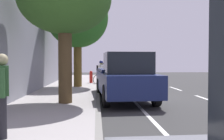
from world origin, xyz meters
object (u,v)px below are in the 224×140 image
(bicycle_at_curb, at_px, (104,80))
(cyclist_with_backpack, at_px, (101,70))
(parked_pickup_dark_blue_second, at_px, (124,79))
(fire_hydrant, at_px, (91,77))
(street_tree_near_cyclist, at_px, (78,18))
(pedestrian_on_phone, at_px, (2,90))
(parked_sedan_red_nearest, at_px, (109,71))
(street_tree_mid_block, at_px, (65,0))

(bicycle_at_curb, distance_m, cyclist_with_backpack, 0.83)
(parked_pickup_dark_blue_second, xyz_separation_m, fire_hydrant, (1.52, -7.22, -0.33))
(bicycle_at_curb, bearing_deg, parked_pickup_dark_blue_second, 95.40)
(street_tree_near_cyclist, xyz_separation_m, pedestrian_on_phone, (0.68, 10.03, -3.13))
(parked_pickup_dark_blue_second, xyz_separation_m, pedestrian_on_phone, (2.93, 5.45, 0.14))
(fire_hydrant, bearing_deg, parked_pickup_dark_blue_second, 101.92)
(parked_sedan_red_nearest, relative_size, pedestrian_on_phone, 2.78)
(parked_pickup_dark_blue_second, distance_m, street_tree_mid_block, 3.89)
(bicycle_at_curb, bearing_deg, fire_hydrant, -32.70)
(street_tree_near_cyclist, bearing_deg, bicycle_at_curb, -128.18)
(street_tree_mid_block, bearing_deg, pedestrian_on_phone, 80.53)
(parked_pickup_dark_blue_second, bearing_deg, parked_sedan_red_nearest, -90.38)
(parked_sedan_red_nearest, xyz_separation_m, pedestrian_on_phone, (3.02, 19.36, 0.29))
(parked_sedan_red_nearest, bearing_deg, street_tree_mid_block, 81.29)
(bicycle_at_curb, relative_size, cyclist_with_backpack, 0.91)
(pedestrian_on_phone, bearing_deg, street_tree_near_cyclist, -93.90)
(parked_sedan_red_nearest, xyz_separation_m, cyclist_with_backpack, (0.94, 6.81, 0.28))
(bicycle_at_curb, height_order, cyclist_with_backpack, cyclist_with_backpack)
(cyclist_with_backpack, distance_m, pedestrian_on_phone, 12.72)
(cyclist_with_backpack, relative_size, pedestrian_on_phone, 1.06)
(street_tree_near_cyclist, bearing_deg, cyclist_with_backpack, -118.98)
(cyclist_with_backpack, bearing_deg, pedestrian_on_phone, 80.59)
(street_tree_near_cyclist, xyz_separation_m, fire_hydrant, (-0.72, -2.63, -3.60))
(pedestrian_on_phone, bearing_deg, bicycle_at_curb, -100.78)
(street_tree_near_cyclist, bearing_deg, parked_sedan_red_nearest, -104.07)
(parked_sedan_red_nearest, bearing_deg, bicycle_at_curb, 84.33)
(bicycle_at_curb, bearing_deg, parked_sedan_red_nearest, -95.67)
(parked_sedan_red_nearest, bearing_deg, cyclist_with_backpack, 82.12)
(cyclist_with_backpack, relative_size, fire_hydrant, 2.02)
(cyclist_with_backpack, height_order, fire_hydrant, cyclist_with_backpack)
(parked_sedan_red_nearest, height_order, street_tree_mid_block, street_tree_mid_block)
(parked_pickup_dark_blue_second, bearing_deg, street_tree_mid_block, 30.93)
(parked_pickup_dark_blue_second, bearing_deg, bicycle_at_curb, -84.60)
(bicycle_at_curb, relative_size, pedestrian_on_phone, 0.96)
(parked_sedan_red_nearest, height_order, pedestrian_on_phone, pedestrian_on_phone)
(parked_sedan_red_nearest, xyz_separation_m, bicycle_at_curb, (0.72, 7.27, -0.37))
(street_tree_near_cyclist, height_order, street_tree_mid_block, street_tree_near_cyclist)
(bicycle_at_curb, height_order, street_tree_near_cyclist, street_tree_near_cyclist)
(cyclist_with_backpack, xyz_separation_m, street_tree_near_cyclist, (1.40, 2.52, 3.14))
(parked_sedan_red_nearest, relative_size, parked_pickup_dark_blue_second, 0.82)
(street_tree_mid_block, relative_size, fire_hydrant, 5.87)
(parked_pickup_dark_blue_second, distance_m, cyclist_with_backpack, 7.16)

